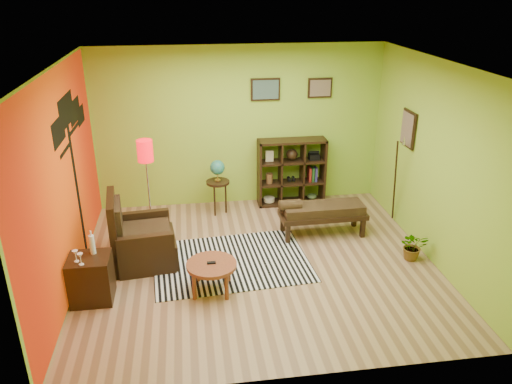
{
  "coord_description": "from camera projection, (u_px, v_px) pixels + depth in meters",
  "views": [
    {
      "loc": [
        -0.9,
        -6.12,
        3.75
      ],
      "look_at": [
        -0.0,
        0.17,
        1.05
      ],
      "focal_mm": 35.0,
      "sensor_mm": 36.0,
      "label": 1
    }
  ],
  "objects": [
    {
      "name": "coffee_table",
      "position": [
        212.0,
        267.0,
        6.43
      ],
      "size": [
        0.65,
        0.65,
        0.42
      ],
      "color": "brown",
      "rests_on": "ground"
    },
    {
      "name": "ground",
      "position": [
        258.0,
        264.0,
        7.16
      ],
      "size": [
        5.0,
        5.0,
        0.0
      ],
      "primitive_type": "plane",
      "color": "#A67F5A",
      "rests_on": "ground"
    },
    {
      "name": "cube_shelf",
      "position": [
        292.0,
        172.0,
        8.9
      ],
      "size": [
        1.2,
        0.35,
        1.2
      ],
      "color": "black",
      "rests_on": "ground"
    },
    {
      "name": "bench",
      "position": [
        321.0,
        211.0,
        7.84
      ],
      "size": [
        1.39,
        0.51,
        0.63
      ],
      "color": "black",
      "rests_on": "ground"
    },
    {
      "name": "potted_plant",
      "position": [
        413.0,
        249.0,
        7.22
      ],
      "size": [
        0.48,
        0.51,
        0.34
      ],
      "primitive_type": "imported",
      "rotation": [
        0.0,
        0.0,
        -0.24
      ],
      "color": "#26661E",
      "rests_on": "ground"
    },
    {
      "name": "floor_lamp",
      "position": [
        146.0,
        160.0,
        7.39
      ],
      "size": [
        0.24,
        0.24,
        1.6
      ],
      "color": "silver",
      "rests_on": "ground"
    },
    {
      "name": "globe_table",
      "position": [
        218.0,
        174.0,
        8.45
      ],
      "size": [
        0.4,
        0.4,
        0.97
      ],
      "color": "black",
      "rests_on": "ground"
    },
    {
      "name": "room_shell",
      "position": [
        251.0,
        144.0,
        6.46
      ],
      "size": [
        5.04,
        4.54,
        2.82
      ],
      "color": "#93C034",
      "rests_on": "ground"
    },
    {
      "name": "side_cabinet",
      "position": [
        91.0,
        278.0,
        6.25
      ],
      "size": [
        0.51,
        0.47,
        0.92
      ],
      "color": "black",
      "rests_on": "ground"
    },
    {
      "name": "zebra_rug",
      "position": [
        231.0,
        261.0,
        7.21
      ],
      "size": [
        2.31,
        1.73,
        0.01
      ],
      "primitive_type": "cube",
      "rotation": [
        0.0,
        0.0,
        0.07
      ],
      "color": "silver",
      "rests_on": "ground"
    },
    {
      "name": "armchair",
      "position": [
        140.0,
        242.0,
        7.08
      ],
      "size": [
        0.96,
        0.96,
        1.06
      ],
      "color": "black",
      "rests_on": "ground"
    }
  ]
}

